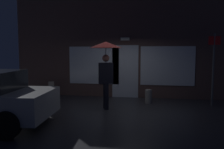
{
  "coord_description": "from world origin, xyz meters",
  "views": [
    {
      "loc": [
        1.05,
        -7.52,
        1.92
      ],
      "look_at": [
        -0.21,
        0.06,
        1.17
      ],
      "focal_mm": 37.27,
      "sensor_mm": 36.0,
      "label": 1
    }
  ],
  "objects_px": {
    "person_with_umbrella": "(106,57)",
    "sidewalk_bollard_2": "(51,90)",
    "sidewalk_bollard": "(148,97)",
    "street_sign_post": "(213,65)"
  },
  "relations": [
    {
      "from": "person_with_umbrella",
      "to": "sidewalk_bollard_2",
      "type": "relative_size",
      "value": 3.37
    },
    {
      "from": "sidewalk_bollard",
      "to": "sidewalk_bollard_2",
      "type": "xyz_separation_m",
      "value": [
        -4.06,
        0.48,
        0.08
      ]
    },
    {
      "from": "person_with_umbrella",
      "to": "sidewalk_bollard_2",
      "type": "height_order",
      "value": "person_with_umbrella"
    },
    {
      "from": "person_with_umbrella",
      "to": "sidewalk_bollard",
      "type": "xyz_separation_m",
      "value": [
        1.41,
        1.09,
        -1.51
      ]
    },
    {
      "from": "sidewalk_bollard",
      "to": "person_with_umbrella",
      "type": "bearing_deg",
      "value": -142.18
    },
    {
      "from": "street_sign_post",
      "to": "sidewalk_bollard",
      "type": "height_order",
      "value": "street_sign_post"
    },
    {
      "from": "street_sign_post",
      "to": "sidewalk_bollard",
      "type": "distance_m",
      "value": 2.55
    },
    {
      "from": "person_with_umbrella",
      "to": "sidewalk_bollard",
      "type": "relative_size",
      "value": 4.4
    },
    {
      "from": "person_with_umbrella",
      "to": "sidewalk_bollard_2",
      "type": "xyz_separation_m",
      "value": [
        -2.65,
        1.57,
        -1.43
      ]
    },
    {
      "from": "street_sign_post",
      "to": "sidewalk_bollard",
      "type": "bearing_deg",
      "value": 179.76
    }
  ]
}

